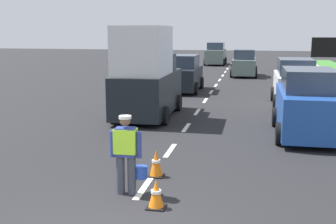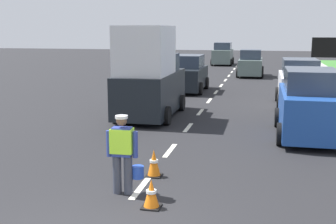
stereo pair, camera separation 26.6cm
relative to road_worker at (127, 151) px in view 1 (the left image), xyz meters
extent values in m
plane|color=black|center=(0.26, 18.67, -0.93)|extent=(96.00, 96.00, 0.00)
cube|color=silver|center=(0.26, 0.37, -0.93)|extent=(0.14, 1.40, 0.01)
cube|color=silver|center=(0.26, 3.37, -0.93)|extent=(0.14, 1.40, 0.01)
cube|color=silver|center=(0.26, 6.37, -0.93)|extent=(0.14, 1.40, 0.01)
cube|color=silver|center=(0.26, 9.37, -0.93)|extent=(0.14, 1.40, 0.01)
cube|color=silver|center=(0.26, 12.37, -0.93)|extent=(0.14, 1.40, 0.01)
cube|color=silver|center=(0.26, 15.37, -0.93)|extent=(0.14, 1.40, 0.01)
cube|color=silver|center=(0.26, 18.37, -0.93)|extent=(0.14, 1.40, 0.01)
cube|color=silver|center=(0.26, 21.37, -0.93)|extent=(0.14, 1.40, 0.01)
cube|color=silver|center=(0.26, 24.37, -0.93)|extent=(0.14, 1.40, 0.01)
cube|color=silver|center=(0.26, 27.37, -0.93)|extent=(0.14, 1.40, 0.01)
cube|color=silver|center=(0.26, 30.37, -0.93)|extent=(0.14, 1.40, 0.01)
cube|color=silver|center=(0.26, 33.37, -0.93)|extent=(0.14, 1.40, 0.01)
cube|color=silver|center=(0.26, 36.37, -0.93)|extent=(0.14, 1.40, 0.01)
cube|color=silver|center=(0.26, 39.37, -0.93)|extent=(0.14, 1.40, 0.01)
cube|color=silver|center=(0.26, 42.37, -0.93)|extent=(0.14, 1.40, 0.01)
cube|color=silver|center=(0.26, 45.37, -0.93)|extent=(0.14, 1.40, 0.01)
cylinder|color=#383D4C|center=(-0.14, -0.01, -0.52)|extent=(0.18, 0.18, 0.82)
cylinder|color=#383D4C|center=(0.10, 0.00, -0.52)|extent=(0.18, 0.18, 0.82)
cube|color=navy|center=(-0.02, -0.01, 0.19)|extent=(0.41, 0.25, 0.60)
cube|color=#A5EA33|center=(-0.02, -0.01, 0.21)|extent=(0.47, 0.30, 0.51)
cylinder|color=navy|center=(-0.30, -0.02, 0.14)|extent=(0.11, 0.11, 0.55)
cylinder|color=navy|center=(0.26, 0.00, 0.14)|extent=(0.11, 0.11, 0.55)
sphere|color=brown|center=(-0.02, -0.01, 0.63)|extent=(0.22, 0.22, 0.22)
cylinder|color=silver|center=(-0.02, -0.01, 0.71)|extent=(0.26, 0.26, 0.06)
cylinder|color=#2347B7|center=(0.27, 0.10, -0.48)|extent=(0.26, 0.26, 0.26)
cube|color=white|center=(4.52, 3.37, 2.02)|extent=(1.10, 0.05, 0.44)
cube|color=black|center=(4.52, 3.35, 2.02)|extent=(1.16, 0.04, 0.50)
cube|color=black|center=(0.75, -0.60, -0.92)|extent=(0.36, 0.36, 0.03)
cone|color=orange|center=(0.75, -0.60, -0.63)|extent=(0.30, 0.30, 0.54)
cylinder|color=white|center=(0.75, -0.60, -0.60)|extent=(0.20, 0.20, 0.06)
cube|color=black|center=(0.35, 1.18, -0.92)|extent=(0.36, 0.36, 0.03)
cone|color=orange|center=(0.35, 1.18, -0.59)|extent=(0.30, 0.30, 0.61)
cylinder|color=white|center=(0.35, 1.18, -0.56)|extent=(0.20, 0.20, 0.06)
cube|color=black|center=(-1.55, 8.10, 0.03)|extent=(1.90, 4.60, 1.56)
cube|color=#2D3847|center=(-1.55, 8.91, 1.16)|extent=(1.67, 1.61, 0.70)
cube|color=silver|center=(-1.55, 7.30, 1.71)|extent=(1.81, 2.53, 1.80)
cylinder|color=black|center=(-0.58, 6.67, -0.59)|extent=(0.22, 0.68, 0.68)
cylinder|color=black|center=(-2.52, 6.67, -0.59)|extent=(0.22, 0.68, 0.68)
cylinder|color=black|center=(-0.58, 9.53, -0.59)|extent=(0.22, 0.68, 0.68)
cylinder|color=black|center=(-2.52, 9.53, -0.59)|extent=(0.22, 0.68, 0.68)
cube|color=silver|center=(4.35, 11.79, -0.12)|extent=(1.66, 4.06, 1.26)
cube|color=#2D3847|center=(4.35, 11.69, 0.86)|extent=(1.46, 2.23, 0.70)
cylinder|color=black|center=(3.50, 13.05, -0.59)|extent=(0.22, 0.68, 0.68)
cylinder|color=black|center=(5.20, 13.05, -0.59)|extent=(0.22, 0.68, 0.68)
cylinder|color=black|center=(3.50, 10.54, -0.59)|extent=(0.22, 0.68, 0.68)
cylinder|color=black|center=(5.20, 10.54, -0.59)|extent=(0.22, 0.68, 0.68)
cube|color=slate|center=(1.84, 24.36, -0.20)|extent=(1.67, 3.88, 1.11)
cube|color=#2D3847|center=(1.84, 24.26, 0.70)|extent=(1.47, 2.13, 0.70)
cylinder|color=black|center=(0.98, 25.56, -0.59)|extent=(0.22, 0.68, 0.68)
cylinder|color=black|center=(2.69, 25.56, -0.59)|extent=(0.22, 0.68, 0.68)
cylinder|color=black|center=(0.98, 23.15, -0.59)|extent=(0.22, 0.68, 0.68)
cylinder|color=black|center=(2.69, 23.15, -0.59)|extent=(0.22, 0.68, 0.68)
cube|color=slate|center=(-1.22, 34.88, -0.09)|extent=(1.79, 4.20, 1.32)
cube|color=#2D3847|center=(-1.22, 34.98, 0.92)|extent=(1.57, 2.31, 0.70)
cylinder|color=black|center=(-0.30, 33.58, -0.59)|extent=(0.22, 0.68, 0.68)
cylinder|color=black|center=(-2.13, 33.58, -0.59)|extent=(0.22, 0.68, 0.68)
cylinder|color=black|center=(-0.30, 36.18, -0.59)|extent=(0.22, 0.68, 0.68)
cylinder|color=black|center=(-2.13, 36.18, -0.59)|extent=(0.22, 0.68, 0.68)
cube|color=black|center=(-1.35, 15.48, -0.18)|extent=(1.74, 4.07, 1.14)
cube|color=#2D3847|center=(-1.35, 15.58, 0.74)|extent=(1.53, 2.24, 0.70)
cylinder|color=black|center=(-0.46, 14.22, -0.59)|extent=(0.22, 0.68, 0.68)
cylinder|color=black|center=(-2.23, 14.22, -0.59)|extent=(0.22, 0.68, 0.68)
cylinder|color=black|center=(-0.46, 16.74, -0.59)|extent=(0.22, 0.68, 0.68)
cylinder|color=black|center=(-2.23, 16.74, -0.59)|extent=(0.22, 0.68, 0.68)
cube|color=#1E4799|center=(4.24, 5.95, -0.10)|extent=(1.75, 4.13, 1.31)
cube|color=#2D3847|center=(4.24, 5.85, 0.91)|extent=(1.54, 2.27, 0.70)
cylinder|color=black|center=(3.34, 7.23, -0.59)|extent=(0.22, 0.68, 0.68)
cylinder|color=black|center=(5.13, 7.23, -0.59)|extent=(0.22, 0.68, 0.68)
cylinder|color=black|center=(3.34, 4.67, -0.59)|extent=(0.22, 0.68, 0.68)
camera|label=1|loc=(2.49, -8.18, 2.44)|focal=45.74mm
camera|label=2|loc=(2.75, -8.13, 2.44)|focal=45.74mm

